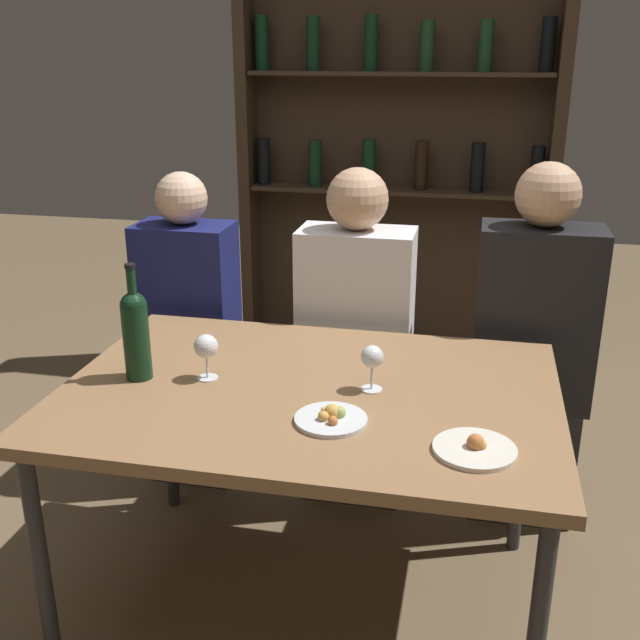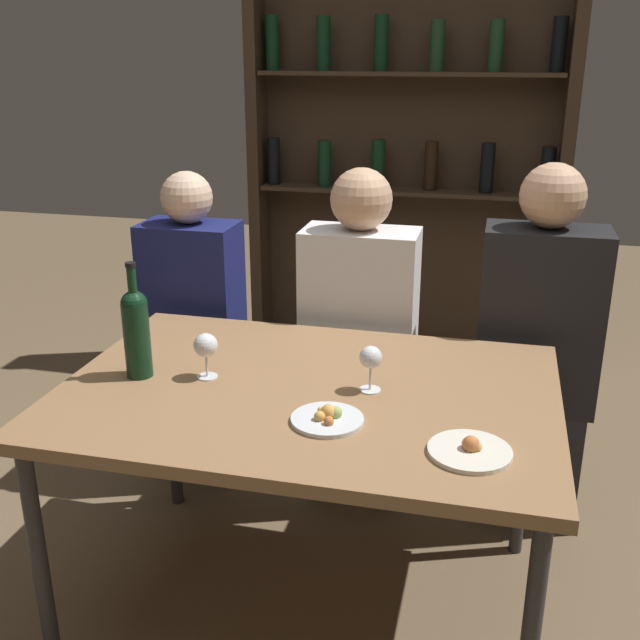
% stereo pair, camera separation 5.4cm
% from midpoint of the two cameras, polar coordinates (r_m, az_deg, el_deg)
% --- Properties ---
extents(ground_plane, '(10.00, 10.00, 0.00)m').
position_cam_midpoint_polar(ground_plane, '(2.50, -1.40, -20.72)').
color(ground_plane, brown).
extents(dining_table, '(1.37, 0.96, 0.74)m').
position_cam_midpoint_polar(dining_table, '(2.12, -1.56, -6.57)').
color(dining_table, olive).
rests_on(dining_table, ground_plane).
extents(wine_rack_wall, '(1.59, 0.21, 2.34)m').
position_cam_midpoint_polar(wine_rack_wall, '(3.86, 5.47, 13.77)').
color(wine_rack_wall, '#38281C').
rests_on(wine_rack_wall, ground_plane).
extents(wine_bottle, '(0.08, 0.08, 0.34)m').
position_cam_midpoint_polar(wine_bottle, '(2.17, -14.57, -0.79)').
color(wine_bottle, black).
rests_on(wine_bottle, dining_table).
extents(wine_glass_0, '(0.07, 0.07, 0.13)m').
position_cam_midpoint_polar(wine_glass_0, '(2.14, -9.40, -2.10)').
color(wine_glass_0, silver).
rests_on(wine_glass_0, dining_table).
extents(wine_glass_1, '(0.06, 0.06, 0.13)m').
position_cam_midpoint_polar(wine_glass_1, '(2.04, 3.23, -2.96)').
color(wine_glass_1, silver).
rests_on(wine_glass_1, dining_table).
extents(food_plate_0, '(0.20, 0.20, 0.04)m').
position_cam_midpoint_polar(food_plate_0, '(1.81, 10.86, -9.55)').
color(food_plate_0, silver).
rests_on(food_plate_0, dining_table).
extents(food_plate_1, '(0.19, 0.19, 0.04)m').
position_cam_midpoint_polar(food_plate_1, '(1.91, 0.03, -7.48)').
color(food_plate_1, silver).
rests_on(food_plate_1, dining_table).
extents(seated_person_left, '(0.35, 0.22, 1.22)m').
position_cam_midpoint_polar(seated_person_left, '(2.91, -10.38, -1.51)').
color(seated_person_left, '#26262B').
rests_on(seated_person_left, ground_plane).
extents(seated_person_center, '(0.40, 0.22, 1.25)m').
position_cam_midpoint_polar(seated_person_center, '(2.74, 2.11, -2.23)').
color(seated_person_center, '#26262B').
rests_on(seated_person_center, ground_plane).
extents(seated_person_right, '(0.40, 0.22, 1.29)m').
position_cam_midpoint_polar(seated_person_right, '(2.70, 15.23, -2.83)').
color(seated_person_right, '#26262B').
rests_on(seated_person_right, ground_plane).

